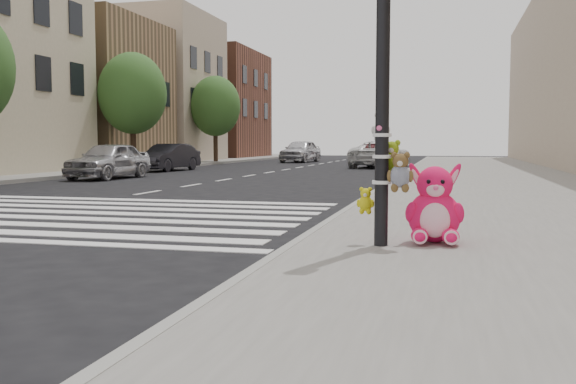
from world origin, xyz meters
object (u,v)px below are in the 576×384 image
(red_teddy, at_px, (451,233))
(car_dark_far, at_px, (168,157))
(car_silver_far, at_px, (109,160))
(car_white_near, at_px, (380,154))
(pink_bunny, at_px, (434,210))
(signal_pole, at_px, (386,108))

(red_teddy, height_order, car_dark_far, car_dark_far)
(car_silver_far, bearing_deg, car_white_near, 58.77)
(pink_bunny, xyz_separation_m, car_silver_far, (-12.13, 13.56, 0.14))
(car_white_near, bearing_deg, signal_pole, 105.03)
(red_teddy, bearing_deg, car_silver_far, 115.15)
(signal_pole, bearing_deg, car_dark_far, 120.77)
(pink_bunny, xyz_separation_m, car_white_near, (-3.45, 26.72, 0.17))
(signal_pole, relative_size, car_white_near, 0.78)
(signal_pole, xyz_separation_m, car_dark_far, (-12.19, 20.47, -1.11))
(pink_bunny, height_order, car_white_near, car_white_near)
(red_teddy, xyz_separation_m, car_white_near, (-3.65, 26.49, 0.47))
(red_teddy, xyz_separation_m, car_dark_far, (-12.95, 19.88, 0.41))
(signal_pole, height_order, pink_bunny, signal_pole)
(red_teddy, bearing_deg, car_dark_far, 105.45)
(car_silver_far, height_order, car_dark_far, car_silver_far)
(signal_pole, relative_size, red_teddy, 20.99)
(car_white_near, bearing_deg, red_teddy, 106.79)
(signal_pole, relative_size, pink_bunny, 4.05)
(red_teddy, distance_m, car_white_near, 26.74)
(car_dark_far, bearing_deg, pink_bunny, -51.00)
(pink_bunny, bearing_deg, car_white_near, 93.00)
(car_dark_far, distance_m, car_white_near, 11.41)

